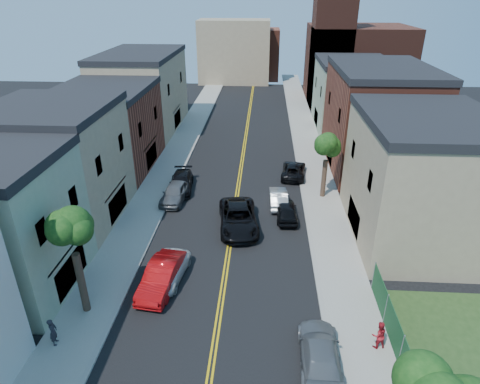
% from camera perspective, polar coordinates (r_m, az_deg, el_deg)
% --- Properties ---
extents(sidewalk_left, '(3.20, 100.00, 0.15)m').
position_cam_1_polar(sidewalk_left, '(48.66, -8.98, 5.23)').
color(sidewalk_left, gray).
rests_on(sidewalk_left, ground).
extents(sidewalk_right, '(3.20, 100.00, 0.15)m').
position_cam_1_polar(sidewalk_right, '(47.88, 9.91, 4.81)').
color(sidewalk_right, gray).
rests_on(sidewalk_right, ground).
extents(curb_left, '(0.30, 100.00, 0.15)m').
position_cam_1_polar(curb_left, '(48.32, -6.94, 5.21)').
color(curb_left, gray).
rests_on(curb_left, ground).
extents(curb_right, '(0.30, 100.00, 0.15)m').
position_cam_1_polar(curb_right, '(47.71, 7.81, 4.88)').
color(curb_right, gray).
rests_on(curb_right, ground).
extents(bldg_left_tan_near, '(9.00, 10.00, 9.00)m').
position_cam_1_polar(bldg_left_tan_near, '(35.95, -23.93, 3.08)').
color(bldg_left_tan_near, '#998466').
rests_on(bldg_left_tan_near, ground).
extents(bldg_left_brick, '(9.00, 12.00, 8.00)m').
position_cam_1_polar(bldg_left_brick, '(45.51, -17.95, 8.02)').
color(bldg_left_brick, brown).
rests_on(bldg_left_brick, ground).
extents(bldg_left_tan_far, '(9.00, 16.00, 9.50)m').
position_cam_1_polar(bldg_left_tan_far, '(58.11, -13.33, 13.15)').
color(bldg_left_tan_far, '#998466').
rests_on(bldg_left_tan_far, ground).
extents(bldg_right_tan, '(9.00, 12.00, 9.00)m').
position_cam_1_polar(bldg_right_tan, '(33.20, 23.68, 1.27)').
color(bldg_right_tan, '#998466').
rests_on(bldg_right_tan, ground).
extents(bldg_right_brick, '(9.00, 14.00, 10.00)m').
position_cam_1_polar(bldg_right_brick, '(45.59, 18.37, 9.31)').
color(bldg_right_brick, brown).
rests_on(bldg_right_brick, ground).
extents(bldg_right_palegrn, '(9.00, 12.00, 8.50)m').
position_cam_1_polar(bldg_right_palegrn, '(58.98, 15.13, 12.64)').
color(bldg_right_palegrn, gray).
rests_on(bldg_right_palegrn, ground).
extents(church, '(16.20, 14.20, 22.60)m').
position_cam_1_polar(church, '(73.44, 15.13, 17.59)').
color(church, '#4C2319').
rests_on(church, ground).
extents(backdrop_left, '(14.00, 8.00, 12.00)m').
position_cam_1_polar(backdrop_left, '(87.30, -0.78, 18.87)').
color(backdrop_left, '#998466').
rests_on(backdrop_left, ground).
extents(backdrop_center, '(10.00, 8.00, 10.00)m').
position_cam_1_polar(backdrop_center, '(91.20, 2.06, 18.54)').
color(backdrop_center, brown).
rests_on(backdrop_center, ground).
extents(fence_right, '(0.04, 15.00, 1.90)m').
position_cam_1_polar(fence_right, '(22.47, 22.55, -22.52)').
color(fence_right, '#143F1E').
rests_on(fence_right, sidewalk_right).
extents(tree_left_mid, '(5.20, 5.20, 9.29)m').
position_cam_1_polar(tree_left_mid, '(23.58, -22.76, -2.99)').
color(tree_left_mid, '#3C291E').
rests_on(tree_left_mid, sidewalk_left).
extents(tree_right_corner, '(5.80, 5.80, 10.35)m').
position_cam_1_polar(tree_right_corner, '(14.16, 27.59, -22.53)').
color(tree_right_corner, '#3C291E').
rests_on(tree_right_corner, sidewalk_right).
extents(tree_right_far, '(4.40, 4.40, 8.03)m').
position_cam_1_polar(tree_right_far, '(36.65, 12.11, 7.34)').
color(tree_right_far, '#3C291E').
rests_on(tree_right_far, sidewalk_right).
extents(red_sedan, '(2.43, 5.32, 1.69)m').
position_cam_1_polar(red_sedan, '(27.27, -10.79, -11.39)').
color(red_sedan, '#B20B0E').
rests_on(red_sedan, ground).
extents(white_pickup, '(2.73, 4.95, 1.31)m').
position_cam_1_polar(white_pickup, '(27.99, -10.14, -10.70)').
color(white_pickup, silver).
rests_on(white_pickup, ground).
extents(grey_car_left, '(2.43, 4.99, 1.64)m').
position_cam_1_polar(grey_car_left, '(37.61, -8.96, -0.04)').
color(grey_car_left, '#55585C').
rests_on(grey_car_left, ground).
extents(black_car_left, '(2.52, 5.28, 1.49)m').
position_cam_1_polar(black_car_left, '(39.61, -8.14, 1.30)').
color(black_car_left, black).
rests_on(black_car_left, ground).
extents(grey_car_right, '(2.14, 5.09, 1.47)m').
position_cam_1_polar(grey_car_right, '(22.80, 10.99, -20.97)').
color(grey_car_right, slate).
rests_on(grey_car_right, ground).
extents(black_car_right, '(1.89, 4.32, 1.45)m').
position_cam_1_polar(black_car_right, '(34.53, 6.45, -2.58)').
color(black_car_right, black).
rests_on(black_car_right, ground).
extents(silver_car_right, '(1.65, 4.34, 1.41)m').
position_cam_1_polar(silver_car_right, '(36.61, 5.34, -0.79)').
color(silver_car_right, '#AFB3B7').
rests_on(silver_car_right, ground).
extents(dark_car_right_far, '(2.83, 5.21, 1.39)m').
position_cam_1_polar(dark_car_right_far, '(42.48, 7.44, 3.05)').
color(dark_car_right_far, black).
rests_on(dark_car_right_far, ground).
extents(black_suv_lane, '(3.74, 6.72, 1.78)m').
position_cam_1_polar(black_suv_lane, '(32.93, -0.24, -3.61)').
color(black_suv_lane, black).
rests_on(black_suv_lane, ground).
extents(pedestrian_left, '(0.51, 0.67, 1.63)m').
position_cam_1_polar(pedestrian_left, '(25.13, -24.46, -17.20)').
color(pedestrian_left, '#232229').
rests_on(pedestrian_left, sidewalk_left).
extents(pedestrian_right, '(0.91, 0.77, 1.65)m').
position_cam_1_polar(pedestrian_right, '(24.05, 18.67, -18.24)').
color(pedestrian_right, '#AB1A23').
rests_on(pedestrian_right, sidewalk_right).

